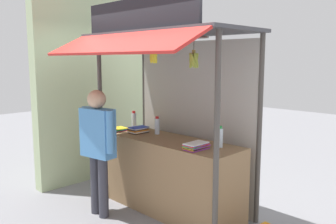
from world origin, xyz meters
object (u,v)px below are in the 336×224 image
object	(u,v)px
water_bottle_center	(134,120)
banana_bunch_inner_right	(194,60)
water_bottle_back_left	(157,126)
magazine_stack_front_right	(117,129)
magazine_stack_left	(196,146)
banana_bunch_rightmost	(154,56)
magazine_stack_front_left	(138,130)
vendor_person	(98,141)
water_bottle_right	(220,137)

from	to	relation	value
water_bottle_center	banana_bunch_inner_right	world-z (taller)	banana_bunch_inner_right
water_bottle_back_left	banana_bunch_inner_right	distance (m)	1.52
water_bottle_center	banana_bunch_inner_right	size ratio (longest dim) A/B	0.87
magazine_stack_front_right	magazine_stack_left	bearing A→B (deg)	-0.97
banana_bunch_inner_right	water_bottle_back_left	bearing A→B (deg)	153.86
banana_bunch_rightmost	banana_bunch_inner_right	size ratio (longest dim) A/B	0.84
water_bottle_back_left	magazine_stack_front_left	world-z (taller)	water_bottle_back_left
water_bottle_back_left	vendor_person	size ratio (longest dim) A/B	0.15
water_bottle_center	banana_bunch_rightmost	size ratio (longest dim) A/B	1.03
water_bottle_right	magazine_stack_front_left	distance (m)	1.30
banana_bunch_rightmost	banana_bunch_inner_right	bearing A→B (deg)	-0.15
water_bottle_back_left	water_bottle_right	distance (m)	1.05
banana_bunch_rightmost	water_bottle_center	bearing A→B (deg)	151.04
water_bottle_back_left	magazine_stack_left	world-z (taller)	water_bottle_back_left
magazine_stack_front_left	magazine_stack_left	bearing A→B (deg)	-6.95
banana_bunch_inner_right	magazine_stack_front_left	bearing A→B (deg)	162.77
magazine_stack_front_left	magazine_stack_front_right	size ratio (longest dim) A/B	0.90
banana_bunch_rightmost	water_bottle_back_left	bearing A→B (deg)	133.85
magazine_stack_left	water_bottle_center	bearing A→B (deg)	167.81
magazine_stack_left	banana_bunch_inner_right	bearing A→B (deg)	-56.06
water_bottle_right	banana_bunch_inner_right	distance (m)	1.04
magazine_stack_front_right	banana_bunch_rightmost	size ratio (longest dim) A/B	1.25
magazine_stack_front_left	magazine_stack_left	world-z (taller)	magazine_stack_front_left
vendor_person	water_bottle_right	bearing A→B (deg)	-154.13
magazine_stack_front_right	vendor_person	bearing A→B (deg)	-56.41
water_bottle_right	magazine_stack_front_right	distance (m)	1.64
banana_bunch_inner_right	vendor_person	size ratio (longest dim) A/B	0.18
magazine_stack_left	magazine_stack_front_right	bearing A→B (deg)	179.03
vendor_person	water_bottle_center	bearing A→B (deg)	-75.60
water_bottle_center	banana_bunch_inner_right	xyz separation A→B (m)	(1.66, -0.60, 0.88)
water_bottle_back_left	banana_bunch_rightmost	world-z (taller)	banana_bunch_rightmost
water_bottle_right	magazine_stack_left	xyz separation A→B (m)	(-0.12, -0.27, -0.08)
banana_bunch_inner_right	vendor_person	world-z (taller)	banana_bunch_inner_right
water_bottle_center	magazine_stack_front_right	bearing A→B (deg)	-93.14
banana_bunch_inner_right	vendor_person	xyz separation A→B (m)	(-1.28, -0.30, -0.98)
magazine_stack_left	vendor_person	distance (m)	1.24
banana_bunch_rightmost	water_bottle_right	bearing A→B (deg)	46.13
magazine_stack_front_left	banana_bunch_rightmost	distance (m)	1.33
banana_bunch_rightmost	vendor_person	world-z (taller)	banana_bunch_rightmost
magazine_stack_left	banana_bunch_inner_right	distance (m)	1.01
water_bottle_right	magazine_stack_front_right	size ratio (longest dim) A/B	0.82
banana_bunch_inner_right	vendor_person	bearing A→B (deg)	-167.04
water_bottle_right	banana_bunch_inner_right	size ratio (longest dim) A/B	0.86
magazine_stack_front_left	magazine_stack_left	distance (m)	1.18
water_bottle_back_left	banana_bunch_rightmost	bearing A→B (deg)	-46.15
magazine_stack_left	banana_bunch_rightmost	world-z (taller)	banana_bunch_rightmost
water_bottle_back_left	water_bottle_center	size ratio (longest dim) A/B	0.95
magazine_stack_left	vendor_person	world-z (taller)	vendor_person
water_bottle_back_left	magazine_stack_front_left	distance (m)	0.29
water_bottle_center	magazine_stack_left	xyz separation A→B (m)	(1.48, -0.32, -0.08)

